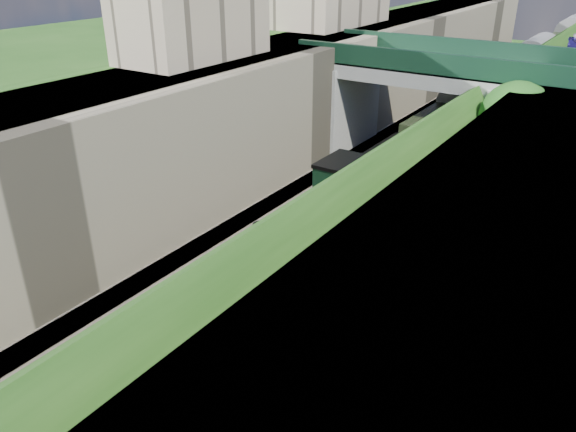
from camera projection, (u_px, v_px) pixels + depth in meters
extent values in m
plane|color=#1E4714|center=(136.00, 390.00, 17.32)|extent=(160.00, 160.00, 0.00)
cube|color=#473F38|center=(398.00, 182.00, 32.27)|extent=(10.00, 90.00, 0.20)
cube|color=#756B56|center=(317.00, 110.00, 33.52)|extent=(1.00, 90.00, 7.00)
cube|color=#262628|center=(270.00, 101.00, 35.27)|extent=(6.00, 90.00, 7.00)
cube|color=#1E4714|center=(493.00, 155.00, 28.65)|extent=(4.02, 90.00, 6.36)
sphere|color=#194C14|center=(285.00, 356.00, 11.65)|extent=(1.32, 1.32, 1.32)
sphere|color=#194C14|center=(300.00, 347.00, 16.19)|extent=(1.74, 1.74, 1.74)
sphere|color=#194C14|center=(337.00, 311.00, 19.03)|extent=(1.90, 1.90, 1.90)
sphere|color=#194C14|center=(398.00, 248.00, 20.15)|extent=(1.46, 1.46, 1.46)
sphere|color=#194C14|center=(465.00, 178.00, 20.88)|extent=(1.35, 1.35, 1.35)
sphere|color=#194C14|center=(457.00, 189.00, 25.04)|extent=(2.32, 2.32, 2.32)
sphere|color=#194C14|center=(442.00, 205.00, 27.68)|extent=(1.37, 1.37, 1.37)
sphere|color=#194C14|center=(505.00, 140.00, 28.33)|extent=(2.13, 2.13, 2.13)
sphere|color=#194C14|center=(498.00, 148.00, 32.17)|extent=(1.40, 1.40, 1.40)
sphere|color=#194C14|center=(515.00, 131.00, 33.54)|extent=(1.56, 1.56, 1.56)
sphere|color=#194C14|center=(543.00, 102.00, 34.42)|extent=(1.25, 1.25, 1.25)
sphere|color=#194C14|center=(569.00, 75.00, 35.83)|extent=(1.89, 1.89, 1.89)
sphere|color=#194C14|center=(565.00, 80.00, 38.71)|extent=(1.81, 1.81, 1.81)
sphere|color=#194C14|center=(553.00, 93.00, 44.73)|extent=(1.96, 1.96, 1.96)
cube|color=black|center=(367.00, 172.00, 33.21)|extent=(2.50, 90.00, 0.07)
cube|color=brown|center=(356.00, 168.00, 33.52)|extent=(0.08, 90.00, 0.14)
cube|color=brown|center=(378.00, 173.00, 32.81)|extent=(0.08, 90.00, 0.14)
cube|color=black|center=(418.00, 184.00, 31.62)|extent=(2.50, 90.00, 0.07)
cube|color=brown|center=(406.00, 180.00, 31.93)|extent=(0.08, 90.00, 0.14)
cube|color=brown|center=(430.00, 185.00, 31.22)|extent=(0.08, 90.00, 0.14)
cube|color=gray|center=(442.00, 72.00, 32.58)|extent=(16.00, 6.00, 0.90)
cube|color=#133522|center=(426.00, 64.00, 30.03)|extent=(16.00, 0.30, 1.20)
cube|color=#133522|center=(460.00, 49.00, 34.30)|extent=(16.00, 0.30, 1.20)
cube|color=gray|center=(348.00, 106.00, 36.81)|extent=(1.40, 6.40, 5.70)
cube|color=gray|center=(517.00, 133.00, 31.48)|extent=(2.40, 6.40, 5.70)
cube|color=gray|center=(192.00, 18.00, 28.62)|extent=(4.00, 8.00, 4.00)
cylinder|color=black|center=(507.00, 169.00, 28.30)|extent=(0.30, 0.30, 4.40)
sphere|color=#194C14|center=(516.00, 118.00, 27.16)|extent=(3.60, 3.60, 3.60)
sphere|color=#194C14|center=(528.00, 128.00, 27.78)|extent=(2.40, 2.40, 2.40)
cube|color=black|center=(307.00, 272.00, 22.56)|extent=(2.40, 8.40, 0.60)
cube|color=black|center=(320.00, 250.00, 23.07)|extent=(2.70, 10.00, 0.35)
cube|color=maroon|center=(244.00, 314.00, 19.29)|extent=(2.70, 0.25, 0.70)
cylinder|color=black|center=(310.00, 230.00, 21.91)|extent=(1.90, 5.60, 1.90)
cylinder|color=black|center=(260.00, 266.00, 19.43)|extent=(1.96, 1.80, 1.96)
cylinder|color=white|center=(243.00, 279.00, 18.70)|extent=(1.10, 0.05, 1.10)
cylinder|color=black|center=(260.00, 235.00, 18.91)|extent=(0.44, 0.44, 0.90)
sphere|color=black|center=(296.00, 216.00, 20.72)|extent=(0.76, 0.76, 0.76)
cylinder|color=#A57F33|center=(321.00, 197.00, 22.03)|extent=(0.32, 0.32, 0.50)
cube|color=black|center=(353.00, 195.00, 24.54)|extent=(2.75, 2.40, 2.80)
cube|color=black|center=(355.00, 164.00, 23.91)|extent=(2.85, 2.50, 0.15)
cube|color=black|center=(242.00, 285.00, 21.08)|extent=(0.60, 1.40, 0.90)
cube|color=black|center=(298.00, 307.00, 19.84)|extent=(0.60, 1.40, 0.90)
cube|color=black|center=(391.00, 203.00, 28.73)|extent=(2.30, 6.00, 0.50)
cube|color=black|center=(391.00, 199.00, 28.62)|extent=(2.60, 6.00, 0.50)
cube|color=black|center=(393.00, 177.00, 28.10)|extent=(2.70, 6.00, 2.40)
cube|color=black|center=(395.00, 153.00, 27.56)|extent=(2.50, 5.60, 0.20)
cube|color=black|center=(468.00, 140.00, 38.20)|extent=(2.30, 17.00, 0.40)
cube|color=black|center=(468.00, 136.00, 38.10)|extent=(2.50, 17.00, 0.50)
cube|color=#232D19|center=(471.00, 115.00, 37.44)|extent=(2.80, 18.00, 2.70)
cube|color=slate|center=(474.00, 92.00, 36.79)|extent=(2.90, 18.00, 0.50)
cube|color=black|center=(530.00, 87.00, 52.30)|extent=(2.30, 17.00, 0.40)
cube|color=black|center=(531.00, 85.00, 52.19)|extent=(2.50, 17.00, 0.50)
cube|color=#232D19|center=(534.00, 68.00, 51.54)|extent=(2.80, 18.00, 2.70)
cube|color=slate|center=(537.00, 51.00, 50.89)|extent=(2.90, 18.00, 0.50)
cube|color=black|center=(567.00, 57.00, 66.40)|extent=(2.30, 17.00, 0.40)
cube|color=black|center=(567.00, 55.00, 66.29)|extent=(2.50, 17.00, 0.50)
cube|color=#232D19|center=(570.00, 42.00, 65.64)|extent=(2.80, 18.00, 2.70)
cube|color=slate|center=(573.00, 28.00, 64.99)|extent=(2.90, 18.00, 0.50)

